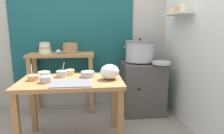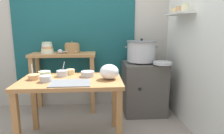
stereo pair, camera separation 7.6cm
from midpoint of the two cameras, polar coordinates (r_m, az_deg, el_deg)
wall_back at (r=3.24m, az=-5.79°, el=11.75°), size 4.40×0.12×2.60m
wall_right at (r=2.65m, az=24.04°, el=10.96°), size 0.30×3.20×2.60m
prep_table at (r=2.22m, az=-10.74°, el=-6.27°), size 1.10×0.66×0.72m
back_shelf_table at (r=3.06m, az=-13.07°, el=-0.19°), size 0.96×0.40×0.90m
stove_block at (r=3.06m, az=9.72°, el=-5.77°), size 0.60×0.61×0.78m
steamer_pot at (r=2.96m, az=9.22°, el=4.58°), size 0.49×0.44×0.34m
clay_pot at (r=3.00m, az=-10.76°, el=5.38°), size 0.22×0.22×0.18m
bowl_stack_enamel at (r=3.07m, az=-17.59°, el=5.19°), size 0.18×0.18×0.17m
ladle at (r=2.95m, az=-13.87°, el=4.37°), size 0.28×0.07×0.07m
serving_tray at (r=2.02m, az=-10.87°, el=-4.58°), size 0.40×0.28×0.01m
plastic_bag at (r=2.13m, az=0.20°, el=-1.40°), size 0.21×0.19×0.17m
wide_pan at (r=2.79m, az=15.19°, el=1.12°), size 0.26×0.26×0.04m
prep_bowl_0 at (r=2.28m, az=-6.12°, el=-1.93°), size 0.16×0.16×0.06m
prep_bowl_1 at (r=2.28m, az=-20.72°, el=-2.64°), size 0.13×0.13×0.17m
prep_bowl_2 at (r=2.34m, az=-13.38°, el=-1.73°), size 0.12×0.12×0.17m
prep_bowl_3 at (r=2.14m, az=-17.72°, el=-3.19°), size 0.12×0.12×0.06m
prep_bowl_4 at (r=2.41m, az=-11.06°, el=-1.31°), size 0.10×0.10×0.06m
prep_bowl_5 at (r=2.38m, az=-18.05°, el=-1.85°), size 0.13×0.13×0.06m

